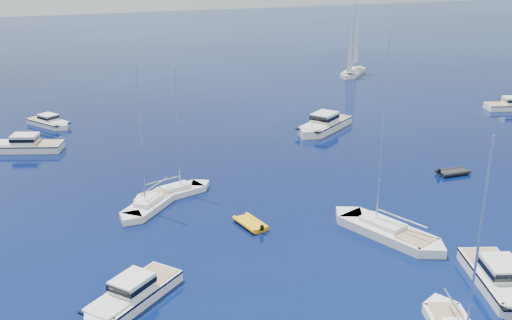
{
  "coord_description": "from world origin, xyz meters",
  "views": [
    {
      "loc": [
        -21.33,
        -27.26,
        21.49
      ],
      "look_at": [
        -1.33,
        23.6,
        2.2
      ],
      "focal_mm": 41.6,
      "sensor_mm": 36.0,
      "label": 1
    }
  ],
  "objects": [
    {
      "name": "ground",
      "position": [
        0.0,
        0.0,
        0.0
      ],
      "size": [
        400.0,
        400.0,
        0.0
      ],
      "primitive_type": "plane",
      "color": "navy",
      "rests_on": "ground"
    },
    {
      "name": "motor_cruiser_near",
      "position": [
        6.68,
        -0.97,
        0.0
      ],
      "size": [
        6.0,
        10.03,
        2.52
      ],
      "primitive_type": null,
      "rotation": [
        0.0,
        0.0,
        2.8
      ],
      "color": "silver",
      "rests_on": "ground"
    },
    {
      "name": "motor_cruiser_left",
      "position": [
        -16.72,
        6.52,
        0.0
      ],
      "size": [
        8.3,
        7.36,
        2.24
      ],
      "primitive_type": null,
      "rotation": [
        0.0,
        0.0,
        2.24
      ],
      "color": "silver",
      "rests_on": "ground"
    },
    {
      "name": "motor_cruiser_far_l",
      "position": [
        -22.45,
        42.11,
        0.0
      ],
      "size": [
        9.77,
        5.9,
        2.46
      ],
      "primitive_type": null,
      "rotation": [
        0.0,
        0.0,
        1.22
      ],
      "color": "silver",
      "rests_on": "ground"
    },
    {
      "name": "motor_cruiser_distant",
      "position": [
        13.13,
        36.94,
        0.0
      ],
      "size": [
        10.79,
        8.83,
        2.84
      ],
      "primitive_type": null,
      "rotation": [
        0.0,
        0.0,
        2.17
      ],
      "color": "silver",
      "rests_on": "ground"
    },
    {
      "name": "motor_cruiser_horizon",
      "position": [
        -19.18,
        51.69,
        0.0
      ],
      "size": [
        6.0,
        7.58,
        1.97
      ],
      "primitive_type": null,
      "rotation": [
        0.0,
        0.0,
        3.71
      ],
      "color": "white",
      "rests_on": "ground"
    },
    {
      "name": "sailboat_mid_r",
      "position": [
        4.07,
        8.7,
        0.0
      ],
      "size": [
        6.6,
        11.52,
        16.46
      ],
      "primitive_type": null,
      "rotation": [
        0.0,
        0.0,
        0.35
      ],
      "color": "silver",
      "rests_on": "ground"
    },
    {
      "name": "sailboat_mid_l",
      "position": [
        -12.35,
        21.07,
        0.0
      ],
      "size": [
        7.9,
        8.13,
        13.23
      ],
      "primitive_type": null,
      "rotation": [
        0.0,
        0.0,
        2.38
      ],
      "color": "silver",
      "rests_on": "ground"
    },
    {
      "name": "sailboat_centre",
      "position": [
        -9.89,
        23.01,
        0.0
      ],
      "size": [
        8.72,
        4.5,
        12.41
      ],
      "primitive_type": null,
      "rotation": [
        0.0,
        0.0,
        5.0
      ],
      "color": "silver",
      "rests_on": "ground"
    },
    {
      "name": "sailboat_sails_far",
      "position": [
        34.99,
        67.03,
        0.0
      ],
      "size": [
        9.71,
        9.76,
        16.06
      ],
      "primitive_type": null,
      "rotation": [
        0.0,
        0.0,
        2.36
      ],
      "color": "silver",
      "rests_on": "ground"
    },
    {
      "name": "tender_yellow",
      "position": [
        -5.48,
        14.3,
        0.0
      ],
      "size": [
        2.54,
        3.75,
        0.95
      ],
      "primitive_type": null,
      "rotation": [
        0.0,
        0.0,
        0.2
      ],
      "color": "#EFAA0E",
      "rests_on": "ground"
    },
    {
      "name": "tender_grey_near",
      "position": [
        18.1,
        18.02,
        0.0
      ],
      "size": [
        3.49,
        2.03,
        0.95
      ],
      "primitive_type": null,
      "rotation": [
        0.0,
        0.0,
        4.68
      ],
      "color": "black",
      "rests_on": "ground"
    }
  ]
}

